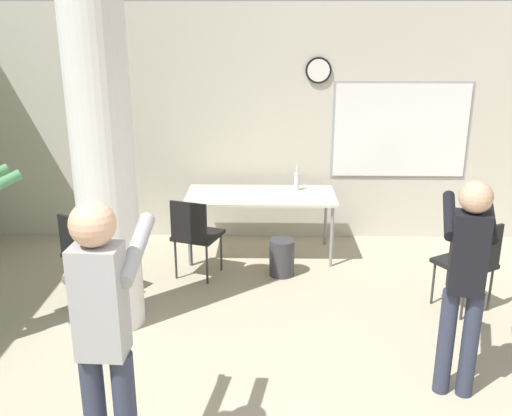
{
  "coord_description": "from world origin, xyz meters",
  "views": [
    {
      "loc": [
        -0.01,
        -1.76,
        2.58
      ],
      "look_at": [
        -0.09,
        2.56,
        1.17
      ],
      "focal_mm": 40.0,
      "sensor_mm": 36.0,
      "label": 1
    }
  ],
  "objects_px": {
    "chair_mid_room": "(471,260)",
    "person_playing_front": "(104,327)",
    "bottle_on_table": "(297,181)",
    "folding_table": "(261,198)",
    "chair_table_left": "(195,232)",
    "person_playing_side": "(466,273)",
    "chair_near_pillar": "(87,249)"
  },
  "relations": [
    {
      "from": "chair_mid_room",
      "to": "person_playing_front",
      "type": "relative_size",
      "value": 0.5
    },
    {
      "from": "bottle_on_table",
      "to": "person_playing_front",
      "type": "xyz_separation_m",
      "value": [
        -1.22,
        -3.64,
        0.18
      ]
    },
    {
      "from": "folding_table",
      "to": "chair_table_left",
      "type": "bearing_deg",
      "value": -136.72
    },
    {
      "from": "person_playing_side",
      "to": "folding_table",
      "type": "bearing_deg",
      "value": 119.32
    },
    {
      "from": "chair_mid_room",
      "to": "person_playing_side",
      "type": "bearing_deg",
      "value": -112.25
    },
    {
      "from": "chair_near_pillar",
      "to": "folding_table",
      "type": "bearing_deg",
      "value": 34.17
    },
    {
      "from": "folding_table",
      "to": "chair_near_pillar",
      "type": "height_order",
      "value": "chair_near_pillar"
    },
    {
      "from": "bottle_on_table",
      "to": "person_playing_side",
      "type": "relative_size",
      "value": 0.18
    },
    {
      "from": "chair_near_pillar",
      "to": "person_playing_side",
      "type": "height_order",
      "value": "person_playing_side"
    },
    {
      "from": "folding_table",
      "to": "person_playing_front",
      "type": "distance_m",
      "value": 3.58
    },
    {
      "from": "chair_mid_room",
      "to": "chair_near_pillar",
      "type": "height_order",
      "value": "same"
    },
    {
      "from": "bottle_on_table",
      "to": "chair_table_left",
      "type": "distance_m",
      "value": 1.4
    },
    {
      "from": "chair_table_left",
      "to": "person_playing_side",
      "type": "bearing_deg",
      "value": -42.29
    },
    {
      "from": "chair_mid_room",
      "to": "chair_near_pillar",
      "type": "xyz_separation_m",
      "value": [
        -3.59,
        0.2,
        0.0
      ]
    },
    {
      "from": "person_playing_side",
      "to": "person_playing_front",
      "type": "distance_m",
      "value": 2.42
    },
    {
      "from": "bottle_on_table",
      "to": "chair_near_pillar",
      "type": "height_order",
      "value": "bottle_on_table"
    },
    {
      "from": "folding_table",
      "to": "chair_near_pillar",
      "type": "distance_m",
      "value": 2.0
    },
    {
      "from": "person_playing_side",
      "to": "chair_table_left",
      "type": "bearing_deg",
      "value": 137.71
    },
    {
      "from": "chair_near_pillar",
      "to": "person_playing_side",
      "type": "xyz_separation_m",
      "value": [
        3.09,
        -1.44,
        0.43
      ]
    },
    {
      "from": "bottle_on_table",
      "to": "person_playing_front",
      "type": "height_order",
      "value": "person_playing_front"
    },
    {
      "from": "folding_table",
      "to": "person_playing_side",
      "type": "xyz_separation_m",
      "value": [
        1.44,
        -2.56,
        0.26
      ]
    },
    {
      "from": "folding_table",
      "to": "chair_mid_room",
      "type": "relative_size",
      "value": 1.93
    },
    {
      "from": "chair_table_left",
      "to": "folding_table",
      "type": "bearing_deg",
      "value": 43.28
    },
    {
      "from": "folding_table",
      "to": "person_playing_side",
      "type": "bearing_deg",
      "value": -60.68
    },
    {
      "from": "chair_near_pillar",
      "to": "person_playing_front",
      "type": "xyz_separation_m",
      "value": [
        0.85,
        -2.35,
        0.51
      ]
    },
    {
      "from": "folding_table",
      "to": "bottle_on_table",
      "type": "xyz_separation_m",
      "value": [
        0.41,
        0.17,
        0.16
      ]
    },
    {
      "from": "bottle_on_table",
      "to": "person_playing_side",
      "type": "bearing_deg",
      "value": -69.48
    },
    {
      "from": "chair_table_left",
      "to": "person_playing_side",
      "type": "relative_size",
      "value": 0.54
    },
    {
      "from": "chair_table_left",
      "to": "chair_mid_room",
      "type": "height_order",
      "value": "same"
    },
    {
      "from": "chair_table_left",
      "to": "person_playing_front",
      "type": "xyz_separation_m",
      "value": [
        -0.13,
        -2.83,
        0.51
      ]
    },
    {
      "from": "folding_table",
      "to": "person_playing_front",
      "type": "height_order",
      "value": "person_playing_front"
    },
    {
      "from": "folding_table",
      "to": "chair_near_pillar",
      "type": "xyz_separation_m",
      "value": [
        -1.65,
        -1.12,
        -0.17
      ]
    }
  ]
}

